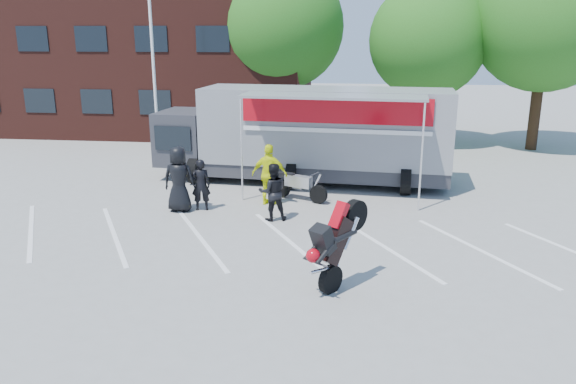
% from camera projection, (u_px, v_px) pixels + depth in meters
% --- Properties ---
extents(ground, '(100.00, 100.00, 0.00)m').
position_uv_depth(ground, '(277.00, 256.00, 13.68)').
color(ground, gray).
rests_on(ground, ground).
extents(parking_bay_lines, '(18.09, 13.33, 0.01)m').
position_uv_depth(parking_bay_lines, '(282.00, 241.00, 14.64)').
color(parking_bay_lines, white).
rests_on(parking_bay_lines, ground).
extents(office_building, '(18.00, 8.00, 7.00)m').
position_uv_depth(office_building, '(144.00, 66.00, 31.10)').
color(office_building, '#481E17').
rests_on(office_building, ground).
extents(flagpole, '(1.61, 0.12, 8.00)m').
position_uv_depth(flagpole, '(158.00, 38.00, 22.59)').
color(flagpole, white).
rests_on(flagpole, ground).
extents(tree_left, '(6.12, 6.12, 8.64)m').
position_uv_depth(tree_left, '(282.00, 27.00, 27.69)').
color(tree_left, '#382314').
rests_on(tree_left, ground).
extents(tree_mid, '(5.44, 5.44, 7.68)m').
position_uv_depth(tree_mid, '(428.00, 40.00, 26.09)').
color(tree_mid, '#382314').
rests_on(tree_mid, ground).
extents(tree_right, '(6.46, 6.46, 9.12)m').
position_uv_depth(tree_right, '(546.00, 19.00, 24.77)').
color(tree_right, '#382314').
rests_on(tree_right, ground).
extents(transporter_truck, '(11.05, 6.00, 3.39)m').
position_uv_depth(transporter_truck, '(311.00, 182.00, 20.57)').
color(transporter_truck, gray).
rests_on(transporter_truck, ground).
extents(parked_motorcycle, '(2.12, 1.46, 1.06)m').
position_uv_depth(parked_motorcycle, '(300.00, 200.00, 18.29)').
color(parked_motorcycle, '#B1B1B6').
rests_on(parked_motorcycle, ground).
extents(stunt_bike_rider, '(1.73, 1.91, 2.08)m').
position_uv_depth(stunt_bike_rider, '(349.00, 282.00, 12.24)').
color(stunt_bike_rider, black).
rests_on(stunt_bike_rider, ground).
extents(spectator_leather_a, '(1.00, 0.66, 2.01)m').
position_uv_depth(spectator_leather_a, '(179.00, 179.00, 16.93)').
color(spectator_leather_a, black).
rests_on(spectator_leather_a, ground).
extents(spectator_leather_b, '(0.65, 0.50, 1.60)m').
position_uv_depth(spectator_leather_b, '(201.00, 185.00, 17.07)').
color(spectator_leather_b, black).
rests_on(spectator_leather_b, ground).
extents(spectator_leather_c, '(0.96, 0.84, 1.68)m').
position_uv_depth(spectator_leather_c, '(273.00, 192.00, 16.14)').
color(spectator_leather_c, black).
rests_on(spectator_leather_c, ground).
extents(spectator_hivis, '(1.17, 0.57, 1.93)m').
position_uv_depth(spectator_hivis, '(270.00, 175.00, 17.61)').
color(spectator_hivis, '#F0FF0D').
rests_on(spectator_hivis, ground).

